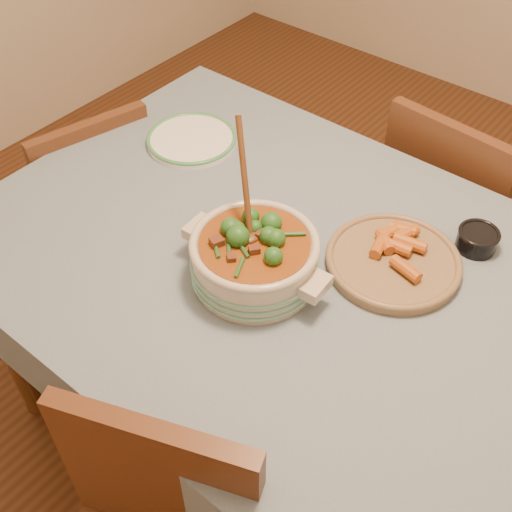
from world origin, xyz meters
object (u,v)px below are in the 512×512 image
at_px(white_plate, 192,139).
at_px(condiment_bowl, 478,238).
at_px(fried_plate, 393,259).
at_px(chair_far, 448,210).
at_px(stew_casserole, 255,255).
at_px(dining_table, 309,301).
at_px(chair_left, 93,199).

distance_m(white_plate, condiment_bowl, 0.82).
xyz_separation_m(fried_plate, chair_far, (-0.09, 0.58, -0.30)).
bearing_deg(chair_far, white_plate, 45.50).
bearing_deg(stew_casserole, condiment_bowl, 49.66).
height_order(dining_table, chair_far, chair_far).
bearing_deg(dining_table, stew_casserole, -136.57).
bearing_deg(dining_table, chair_far, 86.86).
bearing_deg(dining_table, fried_plate, 47.32).
bearing_deg(fried_plate, chair_left, -175.99).
xyz_separation_m(condiment_bowl, chair_left, (-1.16, -0.25, -0.33)).
bearing_deg(stew_casserole, chair_far, 80.60).
bearing_deg(chair_left, white_plate, 126.04).
relative_size(white_plate, condiment_bowl, 2.64).
bearing_deg(chair_left, fried_plate, 108.79).
bearing_deg(dining_table, condiment_bowl, 51.66).
bearing_deg(white_plate, dining_table, -19.89).
distance_m(white_plate, chair_far, 0.84).
bearing_deg(chair_far, condiment_bowl, 122.63).
distance_m(stew_casserole, white_plate, 0.56).
distance_m(dining_table, stew_casserole, 0.21).
distance_m(stew_casserole, chair_far, 0.89).
distance_m(fried_plate, chair_left, 1.09).
distance_m(stew_casserole, chair_left, 0.91).
bearing_deg(condiment_bowl, stew_casserole, -130.34).
relative_size(white_plate, chair_far, 0.32).
height_order(condiment_bowl, chair_far, chair_far).
height_order(fried_plate, chair_left, fried_plate).
height_order(dining_table, fried_plate, fried_plate).
relative_size(dining_table, chair_far, 1.98).
bearing_deg(chair_far, fried_plate, 103.74).
xyz_separation_m(stew_casserole, condiment_bowl, (0.34, 0.41, -0.04)).
bearing_deg(chair_left, chair_far, 139.16).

